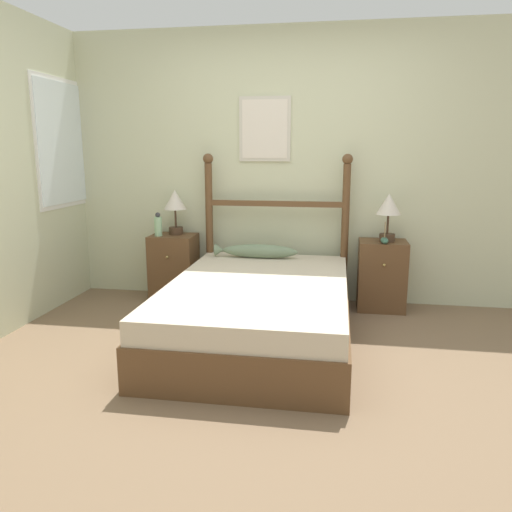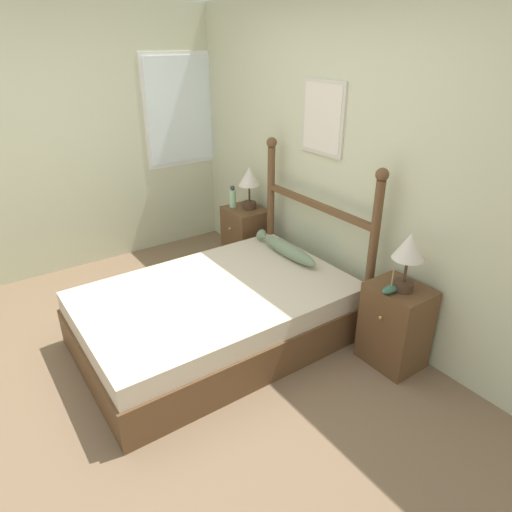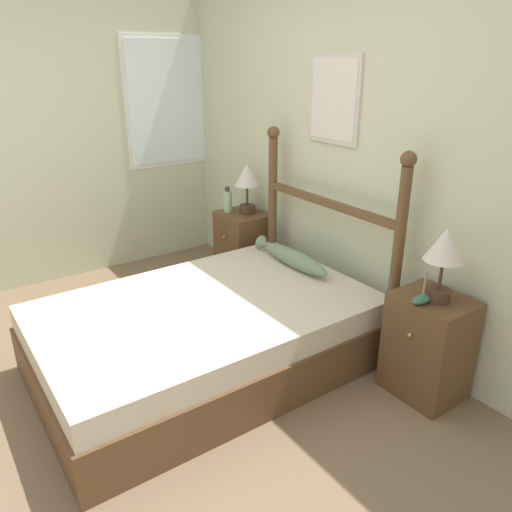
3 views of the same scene
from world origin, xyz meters
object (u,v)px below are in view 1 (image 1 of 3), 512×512
bed (259,311)px  table_lamp_left (175,204)px  nightstand_left (174,267)px  table_lamp_right (389,209)px  bottle (158,225)px  nightstand_right (382,275)px  model_boat (384,240)px  fish_pillow (256,251)px

bed → table_lamp_left: table_lamp_left is taller
nightstand_left → table_lamp_right: 2.10m
nightstand_left → bottle: bottle is taller
nightstand_right → table_lamp_left: 2.06m
table_lamp_right → model_boat: bearing=-107.4°
fish_pillow → bed: bearing=-79.4°
nightstand_right → fish_pillow: (-1.14, -0.12, 0.21)m
bed → fish_pillow: fish_pillow is taller
nightstand_left → table_lamp_left: table_lamp_left is taller
nightstand_left → bottle: size_ratio=2.81×
table_lamp_left → nightstand_right: bearing=-1.3°
nightstand_left → table_lamp_left: size_ratio=1.48×
bed → bottle: bearing=142.0°
nightstand_right → bottle: (-2.10, -0.07, 0.42)m
model_boat → table_lamp_left: bearing=175.5°
bottle → nightstand_left: bearing=30.8°
table_lamp_right → bottle: (-2.13, -0.05, -0.19)m
nightstand_right → model_boat: 0.36m
table_lamp_right → fish_pillow: bearing=-175.3°
nightstand_left → nightstand_right: 1.98m
table_lamp_left → bottle: 0.26m
nightstand_left → table_lamp_right: (2.01, -0.02, 0.61)m
nightstand_right → model_boat: bearing=-91.2°
bottle → nightstand_right: bearing=1.9°
nightstand_left → table_lamp_left: bearing=68.7°
bottle → model_boat: 2.10m
table_lamp_right → fish_pillow: 1.24m
fish_pillow → table_lamp_right: bearing=4.7°
nightstand_left → model_boat: 2.01m
nightstand_left → nightstand_right: same height
table_lamp_left → bottle: table_lamp_left is taller
model_boat → bed: bearing=-140.1°
table_lamp_left → fish_pillow: bearing=-11.0°
nightstand_left → model_boat: size_ratio=3.34×
table_lamp_right → fish_pillow: (-1.17, -0.10, -0.40)m
fish_pillow → table_lamp_left: bearing=169.0°
fish_pillow → nightstand_right: bearing=5.8°
bed → bottle: (-1.11, 0.87, 0.51)m
bottle → fish_pillow: 0.98m
nightstand_left → fish_pillow: (0.84, -0.12, 0.21)m
table_lamp_right → nightstand_left: bearing=179.4°
bed → table_lamp_left: size_ratio=4.85×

